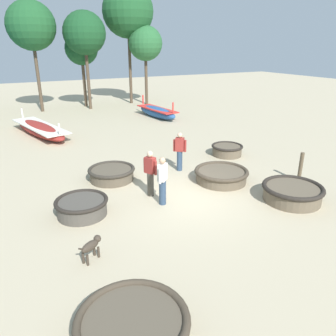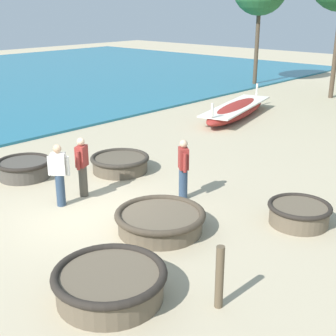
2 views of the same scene
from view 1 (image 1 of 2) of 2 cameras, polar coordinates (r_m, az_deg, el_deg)
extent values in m
plane|color=#BCAD8C|center=(11.11, 2.82, -4.82)|extent=(80.00, 80.00, 0.00)
cylinder|color=brown|center=(12.46, -9.77, -1.14)|extent=(1.62, 1.62, 0.42)
torus|color=#332D26|center=(12.39, -9.83, -0.24)|extent=(1.75, 1.75, 0.13)
cylinder|color=#4C473F|center=(10.14, -14.75, -6.72)|extent=(1.46, 1.46, 0.46)
torus|color=#28231E|center=(10.04, -14.87, -5.55)|extent=(1.58, 1.58, 0.12)
cylinder|color=brown|center=(6.25, -6.14, -26.28)|extent=(1.83, 1.83, 0.46)
torus|color=#42382B|center=(6.09, -6.23, -24.81)|extent=(1.98, 1.98, 0.15)
cylinder|color=brown|center=(11.40, 20.80, -4.25)|extent=(1.81, 1.81, 0.47)
torus|color=#28231E|center=(11.31, 20.95, -3.16)|extent=(1.95, 1.95, 0.14)
cylinder|color=brown|center=(12.31, 9.23, -1.43)|extent=(1.85, 1.85, 0.40)
torus|color=#42382B|center=(12.23, 9.29, -0.56)|extent=(2.00, 2.00, 0.15)
cylinder|color=brown|center=(15.27, 10.23, 2.99)|extent=(1.32, 1.32, 0.43)
torus|color=#28231E|center=(15.21, 10.28, 3.77)|extent=(1.43, 1.43, 0.11)
ellipsoid|color=#285693|center=(23.16, -1.92, 9.70)|extent=(1.47, 4.35, 0.71)
cube|color=red|center=(23.11, -1.93, 10.25)|extent=(1.47, 4.01, 0.06)
cylinder|color=red|center=(24.72, -4.38, 11.83)|extent=(0.10, 0.10, 0.64)
cylinder|color=red|center=(21.43, 0.87, 10.51)|extent=(0.10, 0.10, 0.64)
ellipsoid|color=maroon|center=(19.87, -21.38, 6.28)|extent=(2.62, 5.97, 0.61)
cube|color=silver|center=(19.83, -21.46, 6.82)|extent=(2.56, 5.53, 0.06)
cylinder|color=silver|center=(22.26, -24.06, 8.74)|extent=(0.10, 0.10, 0.55)
cylinder|color=silver|center=(17.31, -18.41, 6.48)|extent=(0.10, 0.10, 0.55)
cylinder|color=#4C473D|center=(10.96, -3.06, -2.83)|extent=(0.22, 0.22, 0.82)
cube|color=maroon|center=(10.71, -3.13, 0.50)|extent=(0.35, 0.40, 0.54)
sphere|color=#DBB28E|center=(10.58, -3.17, 2.43)|extent=(0.20, 0.20, 0.20)
cylinder|color=maroon|center=(10.86, -4.04, 0.48)|extent=(0.09, 0.09, 0.48)
cylinder|color=maroon|center=(10.60, -2.18, 0.01)|extent=(0.09, 0.09, 0.48)
cylinder|color=#2D425B|center=(10.37, -0.96, -4.24)|extent=(0.22, 0.22, 0.82)
cube|color=silver|center=(10.10, -0.98, -0.74)|extent=(0.40, 0.39, 0.54)
sphere|color=tan|center=(9.97, -1.00, 1.29)|extent=(0.20, 0.20, 0.20)
cylinder|color=silver|center=(9.93, -1.44, -1.45)|extent=(0.09, 0.09, 0.48)
cylinder|color=silver|center=(10.31, -0.54, -0.58)|extent=(0.09, 0.09, 0.48)
cylinder|color=#2D425B|center=(13.15, 2.02, 1.28)|extent=(0.22, 0.22, 0.82)
cube|color=maroon|center=(12.94, 2.06, 4.12)|extent=(0.40, 0.38, 0.54)
sphere|color=#DBB28E|center=(12.84, 2.08, 5.74)|extent=(0.20, 0.20, 0.20)
cylinder|color=maroon|center=(12.92, 3.02, 3.85)|extent=(0.09, 0.09, 0.48)
cylinder|color=maroon|center=(12.99, 1.10, 3.96)|extent=(0.09, 0.09, 0.48)
ellipsoid|color=#3D3328|center=(8.04, -13.41, -13.09)|extent=(0.55, 0.44, 0.22)
sphere|color=#3D3328|center=(8.15, -12.21, -11.93)|extent=(0.18, 0.18, 0.18)
cylinder|color=#3D3328|center=(7.87, -14.74, -13.52)|extent=(0.20, 0.14, 0.16)
cylinder|color=#3D3328|center=(8.32, -12.72, -13.81)|extent=(0.06, 0.06, 0.28)
cylinder|color=#3D3328|center=(8.24, -12.00, -14.14)|extent=(0.06, 0.06, 0.28)
cylinder|color=#3D3328|center=(8.12, -14.55, -14.96)|extent=(0.06, 0.06, 0.28)
cylinder|color=#3D3328|center=(8.04, -13.83, -15.31)|extent=(0.06, 0.06, 0.28)
cylinder|color=brown|center=(12.98, 22.09, 0.13)|extent=(0.14, 0.14, 1.12)
cylinder|color=#4C3D2D|center=(28.86, -6.61, 16.87)|extent=(0.24, 0.24, 5.81)
sphere|color=#1E5128|center=(28.91, -6.99, 25.46)|extent=(4.06, 4.06, 4.06)
cylinder|color=#4C3D2D|center=(26.74, -21.65, 14.26)|extent=(0.24, 0.24, 4.83)
sphere|color=#1E5128|center=(26.66, -22.74, 21.92)|extent=(3.38, 3.38, 3.38)
cylinder|color=#4C3D2D|center=(26.78, -13.72, 14.72)|extent=(0.24, 0.24, 4.47)
sphere|color=#194723|center=(26.67, -14.37, 21.84)|extent=(3.13, 3.13, 3.13)
cylinder|color=#4C3D2D|center=(27.99, -14.35, 14.01)|extent=(0.24, 0.24, 3.60)
sphere|color=#194723|center=(27.84, -14.86, 19.49)|extent=(2.52, 2.52, 2.52)
cylinder|color=#4C3D2D|center=(28.32, -3.81, 14.96)|extent=(0.24, 0.24, 3.91)
sphere|color=#286033|center=(28.17, -3.96, 20.85)|extent=(2.73, 2.73, 2.73)
camera|label=2|loc=(13.53, 54.25, 12.21)|focal=50.00mm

